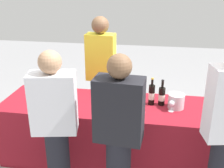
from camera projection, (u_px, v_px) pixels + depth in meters
The scene contains 16 objects.
ground_plane at pixel (112, 158), 3.40m from camera, with size 12.00×12.00×0.00m, color gray.
tasting_table at pixel (112, 132), 3.27m from camera, with size 2.58×0.78×0.75m, color maroon.
wine_bottle_0 at pixel (62, 88), 3.26m from camera, with size 0.08×0.08×0.33m.
wine_bottle_1 at pixel (71, 89), 3.27m from camera, with size 0.08×0.08×0.31m.
wine_bottle_2 at pixel (152, 95), 3.08m from camera, with size 0.07×0.07×0.32m.
wine_bottle_3 at pixel (162, 96), 3.07m from camera, with size 0.07×0.07×0.30m.
wine_glass_0 at pixel (35, 96), 3.12m from camera, with size 0.07×0.07×0.13m.
wine_glass_1 at pixel (45, 98), 3.05m from camera, with size 0.07×0.07×0.14m.
wine_glass_2 at pixel (122, 100), 3.00m from camera, with size 0.06×0.06×0.14m.
wine_glass_3 at pixel (128, 102), 2.94m from camera, with size 0.06×0.06×0.14m.
wine_glass_4 at pixel (142, 105), 2.90m from camera, with size 0.07×0.07×0.13m.
wine_glass_5 at pixel (172, 104), 2.93m from camera, with size 0.06×0.06×0.13m.
ice_bucket at pixel (176, 101), 3.01m from camera, with size 0.18×0.18×0.16m, color silver.
server_pouring at pixel (101, 73), 3.64m from camera, with size 0.38×0.23×1.66m.
guest_0 at pixel (55, 125), 2.54m from camera, with size 0.45×0.30×1.54m.
guest_1 at pixel (119, 133), 2.39m from camera, with size 0.44×0.26×1.55m.
Camera 1 is at (0.46, -2.78, 2.12)m, focal length 43.47 mm.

